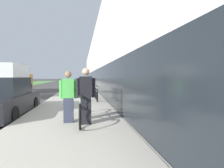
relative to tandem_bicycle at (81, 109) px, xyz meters
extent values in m
cube|color=#BCB5A5|center=(-0.36, 19.04, -0.46)|extent=(3.62, 70.00, 0.15)
cube|color=silver|center=(6.50, 27.04, 3.07)|extent=(10.00, 70.00, 7.22)
cube|color=#1E2328|center=(1.54, 27.04, 0.71)|extent=(0.10, 63.00, 2.20)
cube|color=#5B9347|center=(-11.84, 23.04, -0.52)|extent=(6.11, 70.00, 0.03)
torus|color=black|center=(0.00, 0.94, -0.02)|extent=(0.06, 0.73, 0.73)
torus|color=black|center=(0.00, -0.92, -0.02)|extent=(0.06, 0.73, 0.73)
cylinder|color=#7AD1C6|center=(0.00, 0.01, 0.20)|extent=(0.04, 1.58, 0.04)
cylinder|color=#7AD1C6|center=(0.00, -0.36, 0.09)|extent=(0.04, 0.94, 0.34)
cylinder|color=#7AD1C6|center=(0.00, -0.58, 0.35)|extent=(0.03, 0.03, 0.30)
cube|color=black|center=(0.00, -0.58, 0.50)|extent=(0.11, 0.22, 0.05)
cylinder|color=#7AD1C6|center=(0.00, 0.79, 0.36)|extent=(0.03, 0.03, 0.32)
cylinder|color=silver|center=(0.00, 0.79, 0.52)|extent=(0.52, 0.03, 0.03)
cube|color=black|center=(0.17, -0.32, 0.03)|extent=(0.32, 0.23, 0.83)
cube|color=black|center=(0.17, -0.32, 0.76)|extent=(0.39, 0.23, 0.64)
cylinder|color=black|center=(-0.07, -0.32, 0.73)|extent=(0.10, 0.10, 0.60)
cylinder|color=black|center=(0.42, -0.32, 0.73)|extent=(0.10, 0.10, 0.60)
sphere|color=tan|center=(0.17, -0.32, 1.23)|extent=(0.23, 0.23, 0.23)
cube|color=#33384C|center=(-0.38, -0.05, 0.00)|extent=(0.30, 0.22, 0.79)
cube|color=#4CB74C|center=(-0.38, -0.05, 0.70)|extent=(0.37, 0.22, 0.61)
cylinder|color=#4CB74C|center=(-0.61, -0.05, 0.67)|extent=(0.09, 0.09, 0.57)
cylinder|color=#4CB74C|center=(-0.14, -0.05, 0.67)|extent=(0.09, 0.09, 0.57)
sphere|color=#936B51|center=(-0.38, -0.05, 1.15)|extent=(0.22, 0.22, 0.22)
cylinder|color=gray|center=(0.56, 3.43, 0.02)|extent=(0.05, 0.05, 0.82)
cylinder|color=gray|center=(0.56, 3.98, 0.02)|extent=(0.05, 0.05, 0.82)
cylinder|color=gray|center=(0.56, 3.71, 0.43)|extent=(0.05, 0.55, 0.05)
torus|color=black|center=(0.89, 5.50, -0.01)|extent=(0.06, 0.75, 0.75)
torus|color=black|center=(0.89, 4.36, -0.01)|extent=(0.06, 0.75, 0.75)
cylinder|color=#7AD1C6|center=(0.89, 4.93, 0.21)|extent=(0.04, 0.97, 0.04)
cylinder|color=#7AD1C6|center=(0.89, 4.70, 0.11)|extent=(0.04, 0.59, 0.34)
cylinder|color=#7AD1C6|center=(0.89, 4.56, 0.37)|extent=(0.03, 0.03, 0.31)
cube|color=black|center=(0.89, 4.56, 0.53)|extent=(0.11, 0.22, 0.05)
cylinder|color=#7AD1C6|center=(0.89, 5.41, 0.38)|extent=(0.03, 0.03, 0.33)
cylinder|color=silver|center=(0.89, 5.41, 0.54)|extent=(0.52, 0.03, 0.03)
cube|color=black|center=(-3.10, 1.96, -0.03)|extent=(1.76, 4.42, 0.72)
cube|color=#1E2328|center=(-3.10, 1.96, 0.68)|extent=(1.51, 2.21, 0.71)
cylinder|color=black|center=(-2.28, 3.28, -0.24)|extent=(0.22, 0.60, 0.60)
cylinder|color=black|center=(-2.28, 0.63, -0.24)|extent=(0.22, 0.60, 0.60)
cube|color=orange|center=(-6.83, 15.18, 0.52)|extent=(2.19, 1.51, 1.65)
cube|color=white|center=(-6.83, 12.15, 0.96)|extent=(2.38, 4.54, 2.54)
cylinder|color=black|center=(-7.91, 14.78, -0.12)|extent=(0.28, 0.84, 0.84)
cylinder|color=black|center=(-5.74, 14.78, -0.12)|extent=(0.28, 0.84, 0.84)
cylinder|color=black|center=(-5.74, 11.24, -0.12)|extent=(0.28, 0.84, 0.84)
camera|label=1|loc=(0.09, -5.76, 1.09)|focal=28.00mm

